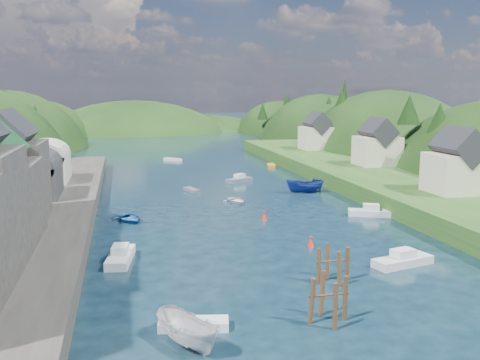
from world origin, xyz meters
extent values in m
plane|color=black|center=(0.00, 50.00, 0.00)|extent=(600.00, 600.00, 0.00)
ellipsoid|color=black|center=(-45.00, 118.00, -8.43)|extent=(44.00, 75.56, 48.19)
ellipsoid|color=black|center=(-45.00, 160.00, -6.82)|extent=(44.00, 75.56, 39.00)
ellipsoid|color=black|center=(45.00, 75.00, -8.40)|extent=(36.00, 75.56, 48.00)
ellipsoid|color=black|center=(45.00, 118.00, -7.78)|extent=(36.00, 75.56, 44.49)
ellipsoid|color=black|center=(45.00, 160.00, -6.30)|extent=(36.00, 75.56, 36.00)
ellipsoid|color=black|center=(-10.00, 170.00, -10.00)|extent=(80.00, 60.00, 44.00)
ellipsoid|color=black|center=(18.00, 180.00, -12.00)|extent=(70.00, 56.00, 36.00)
cone|color=black|center=(-38.69, 85.00, 8.68)|extent=(5.28, 5.28, 5.68)
cone|color=black|center=(-40.70, 95.94, 12.28)|extent=(4.77, 4.77, 6.49)
cone|color=black|center=(-34.86, 100.50, 8.96)|extent=(4.07, 4.07, 5.94)
cone|color=black|center=(-40.00, 119.88, 10.33)|extent=(4.56, 4.56, 9.25)
cone|color=black|center=(-41.49, 124.58, 7.77)|extent=(4.75, 4.75, 4.87)
cone|color=black|center=(-41.40, 135.12, 9.24)|extent=(4.27, 4.27, 7.77)
cone|color=black|center=(35.94, 40.41, 10.00)|extent=(5.29, 5.29, 6.74)
cone|color=black|center=(34.34, 47.22, 12.08)|extent=(4.07, 4.07, 5.19)
cone|color=black|center=(41.21, 62.98, 8.20)|extent=(3.40, 3.40, 5.87)
cone|color=black|center=(43.05, 71.45, 11.24)|extent=(4.94, 4.94, 8.42)
cone|color=black|center=(36.99, 82.63, 12.51)|extent=(5.25, 5.25, 6.92)
cone|color=black|center=(40.86, 90.27, 13.33)|extent=(3.36, 3.36, 9.73)
cone|color=black|center=(41.71, 102.74, 10.65)|extent=(4.57, 4.57, 6.98)
cone|color=black|center=(41.64, 117.08, 9.33)|extent=(3.59, 3.59, 6.79)
cone|color=black|center=(37.91, 129.07, 11.70)|extent=(4.14, 4.14, 6.23)
cone|color=black|center=(32.87, 140.64, 8.58)|extent=(3.83, 3.83, 5.85)
cube|color=#2D2B28|center=(-24.00, 20.00, 1.00)|extent=(12.00, 110.00, 2.00)
cube|color=#2D2B28|center=(-26.00, 21.00, 6.00)|extent=(7.00, 8.00, 8.00)
cube|color=black|center=(-26.00, 21.00, 10.84)|extent=(5.15, 8.32, 5.15)
cube|color=#2D2D30|center=(-26.00, 33.00, 4.00)|extent=(7.00, 9.00, 4.00)
cylinder|color=#2D2D30|center=(-26.00, 33.00, 6.00)|extent=(7.00, 9.00, 7.00)
cube|color=#B2B2A8|center=(-26.00, 45.00, 4.00)|extent=(7.00, 9.00, 4.00)
cylinder|color=#B2B2A8|center=(-26.00, 45.00, 6.00)|extent=(7.00, 9.00, 7.00)
cube|color=#234719|center=(25.00, 40.00, 1.20)|extent=(16.00, 120.00, 2.40)
cube|color=beige|center=(27.00, 22.00, 4.90)|extent=(7.00, 6.00, 5.00)
cube|color=black|center=(27.00, 22.00, 8.24)|extent=(5.15, 6.24, 5.15)
cube|color=beige|center=(29.00, 48.00, 4.90)|extent=(7.00, 6.00, 5.00)
cube|color=black|center=(29.00, 48.00, 8.24)|extent=(5.15, 6.24, 5.15)
cube|color=beige|center=(28.00, 75.00, 4.90)|extent=(7.00, 6.00, 5.00)
cube|color=black|center=(28.00, 75.00, 8.24)|extent=(5.15, 6.24, 5.15)
cylinder|color=#382314|center=(-0.39, -6.18, 1.28)|extent=(0.32, 0.32, 3.76)
cylinder|color=#382314|center=(-1.57, -5.00, 1.28)|extent=(0.32, 0.32, 3.76)
cylinder|color=#382314|center=(-2.75, -6.18, 1.28)|extent=(0.32, 0.32, 3.76)
cylinder|color=#382314|center=(-1.57, -7.36, 1.28)|extent=(0.32, 0.32, 3.76)
cylinder|color=#382314|center=(-1.57, -6.18, 1.90)|extent=(2.83, 0.16, 0.16)
cylinder|color=#382314|center=(2.95, 1.05, 1.11)|extent=(0.32, 0.32, 3.42)
cylinder|color=#382314|center=(1.73, 2.27, 1.11)|extent=(0.32, 0.32, 3.42)
cylinder|color=#382314|center=(0.50, 1.05, 1.11)|extent=(0.32, 0.32, 3.42)
cylinder|color=#382314|center=(1.73, -0.17, 1.11)|extent=(0.32, 0.32, 3.42)
cylinder|color=#382314|center=(1.73, 1.05, 1.69)|extent=(2.93, 0.16, 0.16)
cone|color=red|center=(3.35, 10.73, 0.45)|extent=(0.70, 0.70, 0.90)
sphere|color=red|center=(3.35, 10.73, 0.95)|extent=(0.30, 0.30, 0.30)
cone|color=red|center=(1.74, 22.44, 0.45)|extent=(0.70, 0.70, 0.90)
sphere|color=red|center=(1.74, 22.44, 0.95)|extent=(0.30, 0.30, 0.30)
cube|color=silver|center=(-10.43, -5.23, 0.28)|extent=(4.70, 2.25, 0.63)
imported|color=silver|center=(-11.05, -7.63, 0.93)|extent=(4.50, 5.93, 2.16)
cube|color=#C28716|center=(14.96, 66.22, 0.26)|extent=(2.12, 4.33, 0.58)
imported|color=navy|center=(12.22, 37.82, 0.99)|extent=(5.98, 2.40, 2.28)
imported|color=navy|center=(-14.00, 25.27, 0.35)|extent=(4.82, 5.65, 0.99)
cube|color=#5A5D66|center=(4.71, 49.71, 0.31)|extent=(5.04, 3.70, 0.68)
cube|color=silver|center=(4.71, 49.71, 1.03)|extent=(2.03, 1.79, 0.70)
imported|color=silver|center=(0.64, 33.30, 0.25)|extent=(3.70, 4.48, 0.81)
cube|color=silver|center=(15.17, 21.70, 0.35)|extent=(5.78, 3.67, 0.77)
cube|color=silver|center=(15.17, 21.70, 1.12)|extent=(2.25, 1.88, 0.70)
cube|color=silver|center=(-15.04, 9.93, 0.37)|extent=(2.80, 6.10, 0.82)
cube|color=silver|center=(-15.04, 9.93, 1.17)|extent=(1.65, 2.24, 0.70)
cube|color=silver|center=(9.25, 3.43, 0.36)|extent=(5.94, 3.24, 0.79)
cube|color=silver|center=(9.25, 3.43, 1.14)|extent=(2.24, 1.77, 0.70)
cube|color=silver|center=(-3.72, 80.36, 0.27)|extent=(3.99, 4.02, 0.60)
cube|color=#51545D|center=(-4.37, 42.53, 0.23)|extent=(2.34, 3.86, 0.51)
camera|label=1|loc=(-14.52, -37.62, 15.13)|focal=40.00mm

